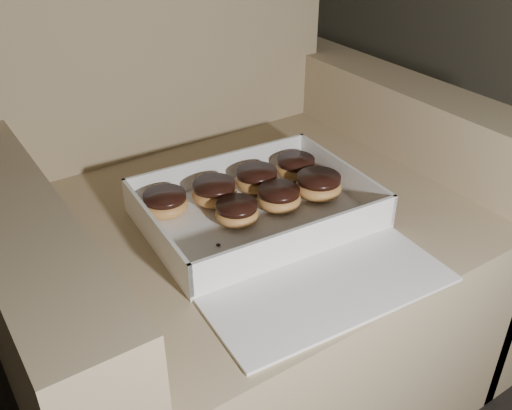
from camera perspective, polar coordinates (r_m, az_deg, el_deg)
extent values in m
cube|color=#9B8663|center=(1.11, -0.77, -8.39)|extent=(0.69, 0.69, 0.41)
cube|color=#9B8663|center=(1.16, -10.09, 18.28)|extent=(0.69, 0.14, 0.50)
cube|color=#9B8663|center=(0.96, -20.34, -12.86)|extent=(0.12, 0.69, 0.54)
cube|color=#9B8663|center=(1.27, 13.50, 0.29)|extent=(0.12, 0.69, 0.54)
cube|color=white|center=(0.93, 0.00, -1.26)|extent=(0.37, 0.29, 0.01)
cube|color=white|center=(1.02, -3.65, 3.65)|extent=(0.35, 0.03, 0.05)
cube|color=white|center=(0.82, 4.50, -3.73)|extent=(0.35, 0.03, 0.05)
cube|color=white|center=(0.86, -10.15, -2.68)|extent=(0.02, 0.26, 0.05)
cube|color=white|center=(1.00, 8.66, 2.92)|extent=(0.02, 0.26, 0.05)
cube|color=#DD595D|center=(1.00, 8.87, 2.98)|extent=(0.02, 0.26, 0.05)
cube|color=white|center=(0.80, 7.47, -8.35)|extent=(0.36, 0.17, 0.01)
ellipsoid|color=#E79F50|center=(0.94, 2.31, 0.60)|extent=(0.07, 0.07, 0.04)
cylinder|color=black|center=(0.93, 2.33, 1.41)|extent=(0.07, 0.07, 0.01)
ellipsoid|color=#E79F50|center=(0.90, -1.92, -0.86)|extent=(0.07, 0.07, 0.03)
cylinder|color=black|center=(0.90, -1.94, -0.08)|extent=(0.06, 0.06, 0.01)
ellipsoid|color=#E79F50|center=(0.98, 6.26, 1.81)|extent=(0.08, 0.08, 0.04)
cylinder|color=black|center=(0.97, 6.31, 2.67)|extent=(0.07, 0.07, 0.01)
ellipsoid|color=#E79F50|center=(0.96, -4.18, 1.15)|extent=(0.08, 0.08, 0.04)
cylinder|color=black|center=(0.95, -4.22, 1.99)|extent=(0.07, 0.07, 0.01)
ellipsoid|color=#E79F50|center=(0.99, 0.06, 2.46)|extent=(0.08, 0.08, 0.04)
cylinder|color=black|center=(0.98, 0.06, 3.27)|extent=(0.07, 0.07, 0.01)
ellipsoid|color=#E79F50|center=(0.94, -9.06, 0.03)|extent=(0.07, 0.07, 0.04)
cylinder|color=black|center=(0.93, -9.14, 0.86)|extent=(0.07, 0.07, 0.01)
ellipsoid|color=#E79F50|center=(1.04, 3.97, 3.68)|extent=(0.07, 0.07, 0.04)
cylinder|color=black|center=(1.03, 4.01, 4.44)|extent=(0.07, 0.07, 0.01)
ellipsoid|color=black|center=(0.86, -3.79, -4.01)|extent=(0.01, 0.01, 0.00)
ellipsoid|color=black|center=(0.79, -6.27, -7.62)|extent=(0.01, 0.01, 0.00)
ellipsoid|color=black|center=(0.82, -4.39, -5.98)|extent=(0.01, 0.01, 0.00)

